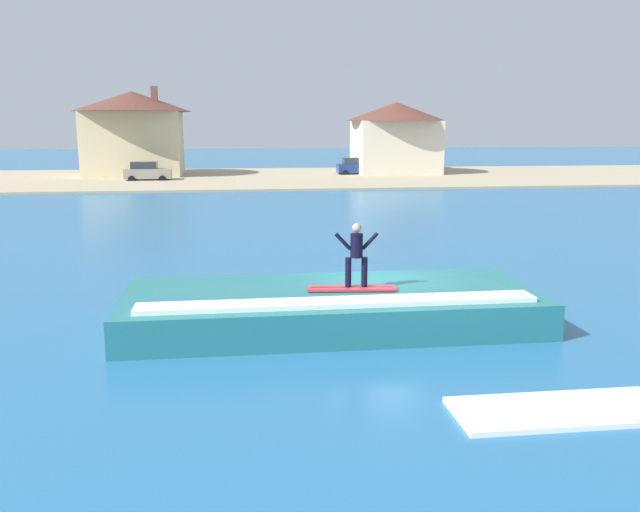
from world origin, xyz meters
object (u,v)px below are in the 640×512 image
Objects in this scene: tree_tall_bare at (393,121)px; tree_short_bushy at (390,126)px; surfer at (357,252)px; car_near_shore at (147,172)px; car_far_shore at (355,167)px; house_with_chimney at (133,128)px; house_gabled_white at (396,134)px; surfboard at (352,288)px; wave_crest at (331,307)px.

tree_tall_bare is 1.11× the size of tree_short_bushy.
car_near_shore is (-10.92, 46.68, -1.08)m from surfer.
car_far_shore is 0.60× the size of tree_short_bushy.
house_with_chimney is (-1.88, 5.85, 3.91)m from car_near_shore.
tree_short_bushy reaches higher than surfer.
house_with_chimney is 26.58m from house_gabled_white.
house_gabled_white is at bearing -99.93° from tree_tall_bare.
surfboard is at bearing -76.99° from car_near_shore.
house_with_chimney reaches higher than wave_crest.
wave_crest is 52.16m from car_far_shore.
house_gabled_white reaches higher than tree_short_bushy.
tree_tall_bare is (0.91, 5.22, 1.35)m from house_gabled_white.
tree_tall_bare reaches higher than surfer.
wave_crest is 1.70× the size of tree_short_bushy.
car_far_shore is 0.33× the size of house_with_chimney.
wave_crest is at bearing 150.22° from surfer.
house_gabled_white is 1.61× the size of tree_short_bushy.
car_near_shore is 0.40× the size of house_gabled_white.
tree_short_bushy is at bearing 75.84° from surfboard.
wave_crest is at bearing -104.94° from tree_tall_bare.
tree_short_bushy is at bearing 128.83° from house_gabled_white.
house_with_chimney is at bearing 103.56° from surfboard.
house_gabled_white is 5.47m from tree_tall_bare.
tree_short_bushy is (24.19, 6.39, 4.05)m from car_near_shore.
car_near_shore is 28.24m from tree_tall_bare.
tree_tall_bare reaches higher than tree_short_bushy.
car_far_shore is at bearing 78.96° from wave_crest.
tree_short_bushy is (3.89, 1.54, 4.05)m from car_far_shore.
surfboard is at bearing -104.39° from tree_tall_bare.
car_far_shore reaches higher than wave_crest.
house_gabled_white is (13.77, 52.46, 2.15)m from surfer.
car_far_shore is (9.99, 51.19, 0.45)m from wave_crest.
car_far_shore is at bearing -130.81° from tree_tall_bare.
tree_tall_bare is (15.29, 57.33, 5.04)m from wave_crest.
car_near_shore is at bearing 103.01° from surfboard.
tree_short_bushy is (-0.50, 0.62, 0.82)m from house_gabled_white.
house_with_chimney is (-12.19, 52.19, 4.36)m from wave_crest.
surfer is at bearing 15.39° from surfboard.
house_gabled_white is at bearing -0.16° from house_with_chimney.
tree_tall_bare reaches higher than car_far_shore.
wave_crest is 1.05× the size of house_gabled_white.
surfer reaches higher than car_far_shore.
tree_short_bushy is at bearing 1.20° from house_with_chimney.
surfer reaches higher than car_near_shore.
tree_short_bushy is (-1.41, -4.60, -0.53)m from tree_tall_bare.
wave_crest is at bearing -77.46° from car_near_shore.
house_gabled_white is (13.89, 52.49, 3.11)m from surfboard.
tree_short_bushy is (13.88, 52.73, 4.50)m from wave_crest.
surfer is at bearing -29.78° from wave_crest.
tree_tall_bare reaches higher than surfboard.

